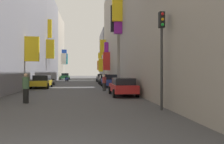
{
  "coord_description": "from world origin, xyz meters",
  "views": [
    {
      "loc": [
        1.04,
        -4.1,
        1.82
      ],
      "look_at": [
        5.23,
        31.2,
        1.8
      ],
      "focal_mm": 35.62,
      "sensor_mm": 36.0,
      "label": 1
    }
  ],
  "objects_px": {
    "pedestrian_crossing": "(104,83)",
    "scooter_blue": "(67,79)",
    "parked_car_blue": "(109,80)",
    "scooter_silver": "(53,82)",
    "traffic_light_near_corner": "(162,44)",
    "parked_car_green": "(65,76)",
    "pedestrian_near_left": "(26,88)",
    "parked_car_black": "(106,80)",
    "scooter_white": "(97,78)",
    "parked_car_grey": "(102,78)",
    "parked_car_yellow": "(42,81)",
    "parked_car_red": "(123,86)"
  },
  "relations": [
    {
      "from": "parked_car_yellow",
      "to": "pedestrian_crossing",
      "type": "height_order",
      "value": "pedestrian_crossing"
    },
    {
      "from": "scooter_blue",
      "to": "traffic_light_near_corner",
      "type": "xyz_separation_m",
      "value": [
        7.17,
        -33.14,
        2.68
      ]
    },
    {
      "from": "parked_car_blue",
      "to": "scooter_white",
      "type": "height_order",
      "value": "parked_car_blue"
    },
    {
      "from": "scooter_white",
      "to": "pedestrian_crossing",
      "type": "relative_size",
      "value": 1.17
    },
    {
      "from": "parked_car_green",
      "to": "parked_car_grey",
      "type": "bearing_deg",
      "value": -56.86
    },
    {
      "from": "pedestrian_crossing",
      "to": "scooter_blue",
      "type": "bearing_deg",
      "value": 103.62
    },
    {
      "from": "scooter_white",
      "to": "parked_car_blue",
      "type": "bearing_deg",
      "value": -89.41
    },
    {
      "from": "parked_car_blue",
      "to": "parked_car_black",
      "type": "xyz_separation_m",
      "value": [
        0.04,
        5.22,
        -0.07
      ]
    },
    {
      "from": "scooter_white",
      "to": "parked_car_red",
      "type": "bearing_deg",
      "value": -89.62
    },
    {
      "from": "parked_car_red",
      "to": "scooter_silver",
      "type": "relative_size",
      "value": 2.37
    },
    {
      "from": "parked_car_blue",
      "to": "pedestrian_crossing",
      "type": "bearing_deg",
      "value": -101.17
    },
    {
      "from": "scooter_blue",
      "to": "scooter_silver",
      "type": "bearing_deg",
      "value": -94.83
    },
    {
      "from": "pedestrian_crossing",
      "to": "pedestrian_near_left",
      "type": "bearing_deg",
      "value": -124.07
    },
    {
      "from": "parked_car_blue",
      "to": "parked_car_yellow",
      "type": "xyz_separation_m",
      "value": [
        -7.78,
        -0.73,
        -0.03
      ]
    },
    {
      "from": "scooter_silver",
      "to": "traffic_light_near_corner",
      "type": "relative_size",
      "value": 0.38
    },
    {
      "from": "parked_car_blue",
      "to": "scooter_silver",
      "type": "distance_m",
      "value": 9.04
    },
    {
      "from": "scooter_silver",
      "to": "parked_car_red",
      "type": "bearing_deg",
      "value": -63.74
    },
    {
      "from": "parked_car_blue",
      "to": "parked_car_grey",
      "type": "xyz_separation_m",
      "value": [
        0.12,
        14.34,
        -0.02
      ]
    },
    {
      "from": "pedestrian_near_left",
      "to": "traffic_light_near_corner",
      "type": "height_order",
      "value": "traffic_light_near_corner"
    },
    {
      "from": "parked_car_yellow",
      "to": "scooter_silver",
      "type": "xyz_separation_m",
      "value": [
        0.37,
        5.88,
        -0.29
      ]
    },
    {
      "from": "parked_car_green",
      "to": "pedestrian_near_left",
      "type": "relative_size",
      "value": 2.31
    },
    {
      "from": "parked_car_black",
      "to": "traffic_light_near_corner",
      "type": "bearing_deg",
      "value": -88.19
    },
    {
      "from": "parked_car_yellow",
      "to": "parked_car_black",
      "type": "bearing_deg",
      "value": 37.24
    },
    {
      "from": "parked_car_green",
      "to": "pedestrian_crossing",
      "type": "xyz_separation_m",
      "value": [
        6.52,
        -31.6,
        -0.03
      ]
    },
    {
      "from": "scooter_white",
      "to": "parked_car_black",
      "type": "bearing_deg",
      "value": -89.11
    },
    {
      "from": "parked_car_blue",
      "to": "scooter_blue",
      "type": "xyz_separation_m",
      "value": [
        -6.44,
        16.68,
        -0.32
      ]
    },
    {
      "from": "scooter_blue",
      "to": "parked_car_yellow",
      "type": "bearing_deg",
      "value": -94.4
    },
    {
      "from": "scooter_blue",
      "to": "traffic_light_near_corner",
      "type": "distance_m",
      "value": 34.01
    },
    {
      "from": "scooter_white",
      "to": "traffic_light_near_corner",
      "type": "relative_size",
      "value": 0.39
    },
    {
      "from": "parked_car_grey",
      "to": "pedestrian_crossing",
      "type": "xyz_separation_m",
      "value": [
        -1.19,
        -19.79,
        -0.0
      ]
    },
    {
      "from": "scooter_blue",
      "to": "pedestrian_crossing",
      "type": "xyz_separation_m",
      "value": [
        5.36,
        -22.13,
        0.3
      ]
    },
    {
      "from": "parked_car_blue",
      "to": "parked_car_green",
      "type": "bearing_deg",
      "value": 106.2
    },
    {
      "from": "parked_car_black",
      "to": "scooter_white",
      "type": "distance_m",
      "value": 18.1
    },
    {
      "from": "pedestrian_crossing",
      "to": "parked_car_red",
      "type": "bearing_deg",
      "value": -76.44
    },
    {
      "from": "pedestrian_near_left",
      "to": "traffic_light_near_corner",
      "type": "relative_size",
      "value": 0.37
    },
    {
      "from": "parked_car_blue",
      "to": "traffic_light_near_corner",
      "type": "distance_m",
      "value": 16.65
    },
    {
      "from": "parked_car_black",
      "to": "parked_car_blue",
      "type": "bearing_deg",
      "value": -90.46
    },
    {
      "from": "parked_car_yellow",
      "to": "pedestrian_crossing",
      "type": "bearing_deg",
      "value": -35.17
    },
    {
      "from": "traffic_light_near_corner",
      "to": "parked_car_green",
      "type": "bearing_deg",
      "value": 101.05
    },
    {
      "from": "scooter_blue",
      "to": "pedestrian_crossing",
      "type": "bearing_deg",
      "value": -76.38
    },
    {
      "from": "scooter_blue",
      "to": "pedestrian_near_left",
      "type": "height_order",
      "value": "pedestrian_near_left"
    },
    {
      "from": "parked_car_yellow",
      "to": "parked_car_red",
      "type": "distance_m",
      "value": 11.95
    },
    {
      "from": "parked_car_blue",
      "to": "parked_car_grey",
      "type": "height_order",
      "value": "parked_car_blue"
    },
    {
      "from": "scooter_silver",
      "to": "traffic_light_near_corner",
      "type": "xyz_separation_m",
      "value": [
        8.14,
        -21.62,
        2.68
      ]
    },
    {
      "from": "scooter_silver",
      "to": "scooter_white",
      "type": "height_order",
      "value": "same"
    },
    {
      "from": "scooter_blue",
      "to": "traffic_light_near_corner",
      "type": "height_order",
      "value": "traffic_light_near_corner"
    },
    {
      "from": "scooter_white",
      "to": "traffic_light_near_corner",
      "type": "distance_m",
      "value": 39.88
    },
    {
      "from": "parked_car_blue",
      "to": "scooter_silver",
      "type": "relative_size",
      "value": 2.33
    },
    {
      "from": "parked_car_grey",
      "to": "parked_car_red",
      "type": "height_order",
      "value": "parked_car_grey"
    },
    {
      "from": "scooter_silver",
      "to": "pedestrian_near_left",
      "type": "relative_size",
      "value": 1.01
    }
  ]
}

